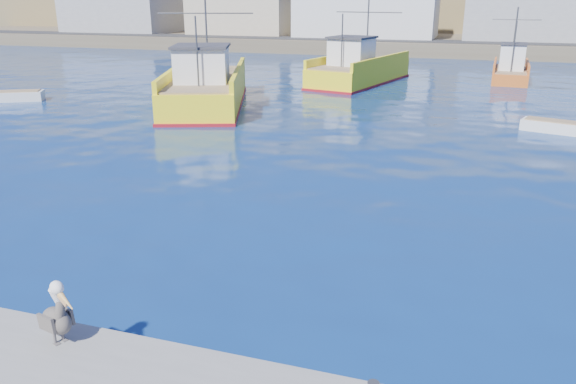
# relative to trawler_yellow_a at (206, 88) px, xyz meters

# --- Properties ---
(ground) EXTENTS (260.00, 260.00, 0.00)m
(ground) POSITION_rel_trawler_yellow_a_xyz_m (12.19, -21.97, -1.16)
(ground) COLOR navy
(ground) RESTS_ON ground
(dock_bollards) EXTENTS (36.20, 0.20, 0.30)m
(dock_bollards) POSITION_rel_trawler_yellow_a_xyz_m (12.79, -25.37, -0.51)
(dock_bollards) COLOR #4C4C4C
(dock_bollards) RESTS_ON dock
(trawler_yellow_a) EXTENTS (8.70, 14.15, 6.79)m
(trawler_yellow_a) POSITION_rel_trawler_yellow_a_xyz_m (0.00, 0.00, 0.00)
(trawler_yellow_a) COLOR yellow
(trawler_yellow_a) RESTS_ON ground
(trawler_yellow_b) EXTENTS (6.84, 12.69, 6.61)m
(trawler_yellow_b) POSITION_rel_trawler_yellow_a_xyz_m (7.41, 13.00, -0.08)
(trawler_yellow_b) COLOR yellow
(trawler_yellow_b) RESTS_ON ground
(boat_orange) EXTENTS (3.80, 7.36, 5.94)m
(boat_orange) POSITION_rel_trawler_yellow_a_xyz_m (19.28, 17.86, -0.17)
(boat_orange) COLOR #D6611F
(boat_orange) RESTS_ON ground
(skiff_left) EXTENTS (4.07, 3.07, 0.85)m
(skiff_left) POSITION_rel_trawler_yellow_a_xyz_m (-13.38, -2.41, -0.89)
(skiff_left) COLOR silver
(skiff_left) RESTS_ON ground
(skiff_mid) EXTENTS (3.66, 2.19, 0.75)m
(skiff_mid) POSITION_rel_trawler_yellow_a_xyz_m (20.74, -1.27, -0.92)
(skiff_mid) COLOR silver
(skiff_mid) RESTS_ON ground
(pelican) EXTENTS (1.07, 0.67, 1.35)m
(pelican) POSITION_rel_trawler_yellow_a_xyz_m (9.30, -25.64, -0.08)
(pelican) COLOR #595451
(pelican) RESTS_ON dock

